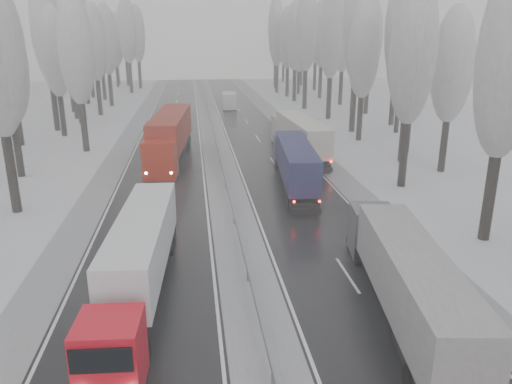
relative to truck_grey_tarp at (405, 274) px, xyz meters
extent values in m
cube|color=black|center=(-1.11, 22.32, -2.16)|extent=(7.50, 200.00, 0.03)
cube|color=black|center=(-11.61, 22.32, -2.16)|extent=(7.50, 200.00, 0.03)
cube|color=#A7A9B0|center=(-6.36, 22.32, -2.15)|extent=(3.00, 200.00, 0.04)
cube|color=#A7A9B0|center=(3.84, 22.32, -2.15)|extent=(2.40, 200.00, 0.04)
cube|color=#A7A9B0|center=(-16.56, 22.32, -2.15)|extent=(2.40, 200.00, 0.04)
cube|color=slate|center=(-6.36, 22.32, -1.57)|extent=(0.06, 200.00, 0.32)
cube|color=slate|center=(-6.36, 20.32, -1.87)|extent=(0.12, 0.12, 0.60)
cube|color=slate|center=(-6.36, 52.32, -1.87)|extent=(0.12, 0.12, 0.60)
cylinder|color=black|center=(8.68, 7.99, 0.63)|extent=(0.68, 0.68, 5.60)
ellipsoid|color=gray|center=(8.68, 7.99, 8.63)|extent=(3.60, 3.60, 11.45)
cylinder|color=black|center=(8.15, 19.36, 0.64)|extent=(0.68, 0.68, 5.62)
ellipsoid|color=gray|center=(8.15, 19.36, 8.67)|extent=(3.60, 3.60, 11.48)
cylinder|color=black|center=(13.66, 23.36, 0.30)|extent=(0.64, 0.64, 4.94)
ellipsoid|color=gray|center=(13.66, 23.36, 7.35)|extent=(3.60, 3.60, 10.09)
cylinder|color=black|center=(11.54, 27.49, 0.49)|extent=(0.66, 0.66, 5.32)
ellipsoid|color=gray|center=(11.54, 27.49, 8.10)|extent=(3.60, 3.60, 10.88)
cylinder|color=black|center=(13.77, 31.49, 0.98)|extent=(0.72, 0.72, 6.31)
ellipsoid|color=gray|center=(13.77, 31.49, 10.00)|extent=(3.60, 3.60, 12.90)
cylinder|color=black|center=(10.66, 37.92, 0.52)|extent=(0.67, 0.67, 5.38)
ellipsoid|color=gray|center=(10.66, 37.92, 8.20)|extent=(3.60, 3.60, 10.98)
cylinder|color=black|center=(16.95, 41.92, 0.13)|extent=(0.62, 0.62, 4.59)
ellipsoid|color=gray|center=(16.95, 41.92, 6.69)|extent=(3.60, 3.60, 9.39)
cylinder|color=black|center=(11.54, 43.34, 1.30)|extent=(0.76, 0.76, 6.95)
ellipsoid|color=gray|center=(11.54, 43.34, 11.23)|extent=(3.60, 3.60, 14.19)
cylinder|color=black|center=(18.45, 47.34, 1.12)|extent=(0.74, 0.74, 6.59)
ellipsoid|color=gray|center=(18.45, 47.34, 10.54)|extent=(3.60, 3.60, 13.46)
cylinder|color=black|center=(11.21, 53.59, 1.01)|extent=(0.72, 0.72, 6.37)
ellipsoid|color=gray|center=(11.21, 53.59, 10.11)|extent=(3.60, 3.60, 13.01)
cylinder|color=black|center=(18.36, 57.59, 0.81)|extent=(0.70, 0.70, 5.97)
ellipsoid|color=gray|center=(18.36, 57.59, 9.34)|extent=(3.60, 3.60, 12.20)
cylinder|color=black|center=(9.98, 64.28, 1.15)|extent=(0.74, 0.74, 6.65)
ellipsoid|color=gray|center=(9.98, 64.28, 10.66)|extent=(3.60, 3.60, 13.59)
cylinder|color=black|center=(17.35, 68.28, 0.90)|extent=(0.71, 0.71, 6.14)
ellipsoid|color=gray|center=(17.35, 68.28, 9.66)|extent=(3.60, 3.60, 12.54)
cylinder|color=black|center=(10.21, 74.03, 0.86)|extent=(0.71, 0.71, 6.05)
ellipsoid|color=gray|center=(10.21, 74.03, 9.50)|extent=(3.60, 3.60, 12.37)
cylinder|color=black|center=(16.12, 78.03, 0.98)|extent=(0.72, 0.72, 6.30)
ellipsoid|color=gray|center=(16.12, 78.03, 9.97)|extent=(3.60, 3.60, 12.87)
cylinder|color=black|center=(10.27, 81.54, 0.77)|extent=(0.70, 0.70, 5.88)
ellipsoid|color=gray|center=(10.27, 81.54, 9.16)|extent=(3.60, 3.60, 12.00)
cylinder|color=black|center=(13.41, 85.54, 0.26)|extent=(0.64, 0.64, 4.86)
ellipsoid|color=gray|center=(13.41, 85.54, 7.19)|extent=(3.60, 3.60, 9.92)
cylinder|color=black|center=(9.37, 88.64, 0.82)|extent=(0.70, 0.70, 5.98)
ellipsoid|color=gray|center=(9.37, 88.64, 9.35)|extent=(3.60, 3.60, 12.21)
cylinder|color=black|center=(18.59, 92.64, 0.92)|extent=(0.71, 0.71, 6.19)
ellipsoid|color=gray|center=(18.59, 92.64, 9.76)|extent=(3.60, 3.60, 12.64)
cylinder|color=black|center=(10.68, 98.48, 1.26)|extent=(0.75, 0.75, 6.86)
ellipsoid|color=gray|center=(10.68, 98.48, 11.05)|extent=(3.60, 3.60, 14.01)
cylinder|color=black|center=(17.66, 102.48, 0.60)|extent=(0.68, 0.68, 5.55)
ellipsoid|color=gray|center=(17.66, 102.48, 8.53)|extent=(3.60, 3.60, 11.33)
cylinder|color=black|center=(12.37, 109.05, 0.87)|extent=(0.71, 0.71, 6.09)
ellipsoid|color=gray|center=(12.37, 109.05, 9.58)|extent=(3.60, 3.60, 12.45)
cylinder|color=black|center=(15.19, 113.05, 0.57)|extent=(0.67, 0.67, 5.49)
ellipsoid|color=gray|center=(15.19, 113.05, 8.41)|extent=(3.60, 3.60, 11.21)
cylinder|color=black|center=(-21.48, 16.89, 0.75)|extent=(0.69, 0.69, 5.83)
cylinder|color=black|center=(-24.11, 26.52, 0.34)|extent=(0.65, 0.65, 5.03)
ellipsoid|color=gray|center=(-24.11, 26.52, 7.53)|extent=(3.60, 3.60, 10.28)
cylinder|color=black|center=(-20.30, 36.05, 0.55)|extent=(0.67, 0.67, 5.44)
ellipsoid|color=gray|center=(-20.30, 36.05, 8.31)|extent=(3.60, 3.60, 11.11)
cylinder|color=black|center=(-28.21, 40.05, 0.69)|extent=(0.69, 0.69, 5.72)
ellipsoid|color=gray|center=(-28.21, 40.05, 8.87)|extent=(3.60, 3.60, 11.69)
cylinder|color=black|center=(-24.62, 45.04, 0.44)|extent=(0.66, 0.66, 5.23)
ellipsoid|color=gray|center=(-24.62, 45.04, 7.91)|extent=(3.60, 3.60, 10.68)
cylinder|color=black|center=(-26.41, 49.04, 1.13)|extent=(0.74, 0.74, 6.60)
ellipsoid|color=gray|center=(-26.41, 49.04, 10.56)|extent=(3.60, 3.60, 13.49)
cylinder|color=black|center=(-24.52, 54.67, 0.41)|extent=(0.65, 0.65, 5.16)
ellipsoid|color=gray|center=(-24.52, 54.67, 7.78)|extent=(3.60, 3.60, 10.54)
cylinder|color=black|center=(-25.90, 58.67, 0.73)|extent=(0.69, 0.69, 5.79)
ellipsoid|color=gray|center=(-25.90, 58.67, 9.00)|extent=(3.60, 3.60, 11.84)
cylinder|color=black|center=(-22.94, 61.43, 0.65)|extent=(0.68, 0.68, 5.64)
ellipsoid|color=gray|center=(-22.94, 61.43, 8.71)|extent=(3.60, 3.60, 11.53)
cylinder|color=black|center=(-27.78, 65.43, 1.11)|extent=(0.73, 0.73, 6.56)
ellipsoid|color=gray|center=(-27.78, 65.43, 10.47)|extent=(3.60, 3.60, 13.40)
cylinder|color=black|center=(-22.68, 71.51, 0.72)|extent=(0.69, 0.69, 5.79)
ellipsoid|color=gray|center=(-22.68, 71.51, 9.00)|extent=(3.60, 3.60, 11.84)
cylinder|color=black|center=(-27.44, 75.51, 1.15)|extent=(0.74, 0.74, 6.65)
ellipsoid|color=gray|center=(-27.44, 75.51, 10.65)|extent=(3.60, 3.60, 13.58)
cylinder|color=black|center=(-25.29, 80.86, 0.39)|extent=(0.65, 0.65, 5.12)
ellipsoid|color=gray|center=(-25.29, 80.86, 7.70)|extent=(3.60, 3.60, 10.46)
cylinder|color=black|center=(-28.17, 84.86, 0.75)|extent=(0.69, 0.69, 5.84)
ellipsoid|color=gray|center=(-28.17, 84.86, 9.08)|extent=(3.60, 3.60, 11.92)
cylinder|color=black|center=(-21.43, 91.65, 1.16)|extent=(0.74, 0.74, 6.67)
ellipsoid|color=gray|center=(-21.43, 91.65, 10.70)|extent=(3.60, 3.60, 13.63)
cylinder|color=black|center=(-30.56, 95.65, 0.98)|extent=(0.72, 0.72, 6.31)
ellipsoid|color=gray|center=(-30.56, 95.65, 9.99)|extent=(3.60, 3.60, 12.88)
cylinder|color=black|center=(-20.41, 101.04, 0.97)|extent=(0.72, 0.72, 6.29)
ellipsoid|color=gray|center=(-20.41, 101.04, 9.95)|extent=(3.60, 3.60, 12.84)
cylinder|color=black|center=(-26.02, 105.04, 0.26)|extent=(0.64, 0.64, 4.86)
ellipsoid|color=gray|center=(-26.02, 105.04, 7.19)|extent=(3.60, 3.60, 9.92)
cylinder|color=black|center=(-23.92, 107.63, 1.14)|extent=(0.74, 0.74, 6.63)
ellipsoid|color=gray|center=(-23.92, 107.63, 10.61)|extent=(3.60, 3.60, 13.54)
cylinder|color=black|center=(-26.69, 111.63, 0.72)|extent=(0.69, 0.69, 5.79)
ellipsoid|color=gray|center=(-26.69, 111.63, 8.99)|extent=(3.60, 3.60, 11.82)
cube|color=#4B4B50|center=(0.84, 6.02, -0.67)|extent=(2.57, 2.65, 2.72)
cube|color=black|center=(0.99, 7.14, -0.04)|extent=(2.08, 0.38, 0.91)
cube|color=black|center=(1.01, 7.23, -1.76)|extent=(2.27, 0.45, 0.45)
cube|color=slate|center=(-0.14, -0.99, 0.28)|extent=(3.92, 12.01, 2.54)
cube|color=black|center=(-0.59, -4.23, -1.49)|extent=(2.67, 5.22, 0.41)
cylinder|color=black|center=(-0.21, 5.43, -1.70)|extent=(0.44, 0.98, 0.94)
cylinder|color=black|center=(1.68, 5.17, -1.70)|extent=(0.44, 0.98, 0.94)
cylinder|color=black|center=(-1.58, -4.46, -1.70)|extent=(0.44, 0.98, 0.94)
cylinder|color=black|center=(0.30, -4.72, -1.70)|extent=(0.44, 0.98, 0.94)
sphere|color=white|center=(0.16, 7.38, -1.40)|extent=(0.20, 0.20, 0.20)
sphere|color=white|center=(1.87, 7.14, -1.40)|extent=(0.20, 0.20, 0.20)
cube|color=#1C2647|center=(-0.15, 26.62, -0.67)|extent=(2.48, 2.56, 2.73)
cube|color=black|center=(-0.05, 27.75, -0.03)|extent=(2.09, 0.28, 0.91)
cube|color=black|center=(-0.05, 27.84, -1.76)|extent=(2.28, 0.34, 0.46)
cube|color=#141638|center=(-0.78, 19.54, 0.29)|extent=(3.36, 12.00, 2.55)
cube|color=black|center=(-1.31, 13.60, -1.67)|extent=(2.10, 0.29, 0.41)
cube|color=black|center=(-1.07, 16.27, -1.49)|extent=(2.44, 5.17, 0.41)
cube|color=black|center=(-1.26, 14.10, -1.85)|extent=(2.09, 0.24, 0.55)
cylinder|color=black|center=(-1.17, 25.97, -1.70)|extent=(0.40, 0.97, 0.95)
cylinder|color=black|center=(0.73, 25.80, -1.70)|extent=(0.40, 0.97, 0.95)
cylinder|color=black|center=(-2.06, 15.99, -1.70)|extent=(0.40, 0.97, 0.95)
cylinder|color=black|center=(-0.15, 15.83, -1.70)|extent=(0.40, 0.97, 0.95)
cylinder|color=black|center=(-2.16, 14.81, -1.70)|extent=(0.40, 0.97, 0.95)
cylinder|color=black|center=(-0.26, 14.65, -1.70)|extent=(0.40, 0.97, 0.95)
sphere|color=#FF0C05|center=(-2.18, 13.61, -0.94)|extent=(0.18, 0.18, 0.18)
sphere|color=#FF0C05|center=(-0.45, 13.46, -0.94)|extent=(0.18, 0.18, 0.18)
sphere|color=white|center=(-0.90, 27.94, -1.40)|extent=(0.20, 0.20, 0.20)
sphere|color=white|center=(0.82, 27.79, -1.40)|extent=(0.20, 0.20, 0.20)
cube|color=#9F988D|center=(1.53, 37.24, -0.57)|extent=(2.55, 2.65, 2.92)
cube|color=black|center=(1.47, 38.46, 0.12)|extent=(2.24, 0.21, 0.97)
cube|color=black|center=(1.46, 38.55, -1.73)|extent=(2.44, 0.27, 0.49)
cube|color=#B2B0A0|center=(1.90, 29.66, 0.46)|extent=(3.10, 12.76, 2.73)
cube|color=black|center=(2.21, 23.29, -1.64)|extent=(2.24, 0.23, 0.44)
cube|color=black|center=(2.07, 26.16, -1.44)|extent=(2.40, 5.45, 0.44)
cube|color=black|center=(2.19, 23.83, -1.83)|extent=(2.24, 0.17, 0.58)
cylinder|color=black|center=(0.54, 36.41, -1.67)|extent=(0.39, 1.03, 1.01)
cylinder|color=black|center=(2.58, 36.51, -1.67)|extent=(0.39, 1.03, 1.01)
cylinder|color=black|center=(1.07, 25.72, -1.67)|extent=(0.39, 1.03, 1.01)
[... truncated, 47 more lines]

